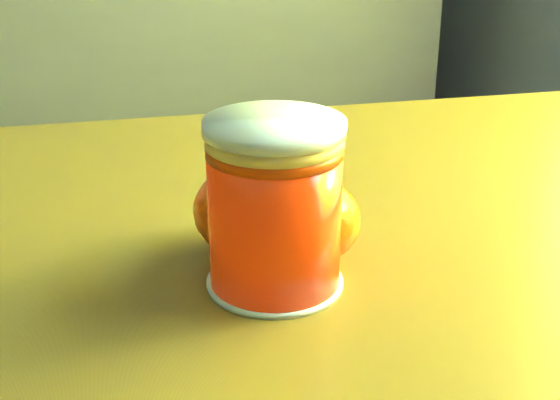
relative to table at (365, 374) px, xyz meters
name	(u,v)px	position (x,y,z in m)	size (l,w,h in m)	color
table	(365,374)	(0.00, 0.00, 0.00)	(1.09, 0.80, 0.78)	brown
juice_glass	(275,207)	(-0.08, -0.02, 0.15)	(0.09, 0.09, 0.11)	red
orange_front	(243,211)	(-0.08, 0.03, 0.13)	(0.07, 0.07, 0.06)	#FF4C05
orange_back	(313,220)	(-0.04, 0.01, 0.13)	(0.06, 0.06, 0.06)	#FF4C05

